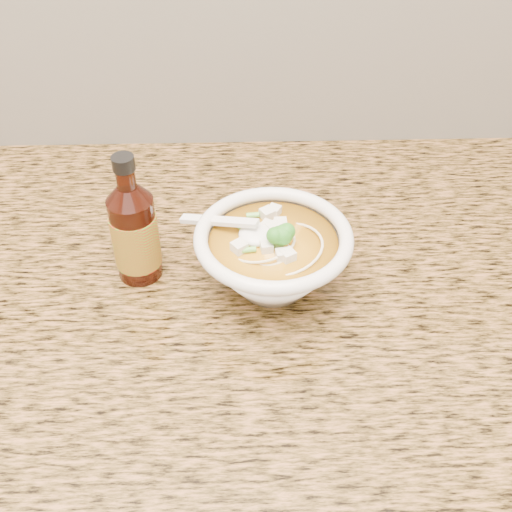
{
  "coord_description": "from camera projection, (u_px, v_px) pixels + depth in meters",
  "views": [
    {
      "loc": [
        0.15,
        1.09,
        1.45
      ],
      "look_at": [
        0.17,
        1.65,
        0.95
      ],
      "focal_mm": 45.0,
      "sensor_mm": 36.0,
      "label": 1
    }
  ],
  "objects": [
    {
      "name": "cabinet",
      "position": [
        159.0,
        472.0,
        1.11
      ],
      "size": [
        4.0,
        0.65,
        0.86
      ],
      "primitive_type": "cube",
      "color": "#361C10",
      "rests_on": "ground"
    },
    {
      "name": "counter_slab",
      "position": [
        124.0,
        287.0,
        0.81
      ],
      "size": [
        4.0,
        0.68,
        0.04
      ],
      "primitive_type": "cube",
      "color": "#905C34",
      "rests_on": "cabinet"
    },
    {
      "name": "soup_bowl",
      "position": [
        273.0,
        258.0,
        0.75
      ],
      "size": [
        0.2,
        0.18,
        0.1
      ],
      "rotation": [
        0.0,
        0.0,
        -0.16
      ],
      "color": "white",
      "rests_on": "counter_slab"
    },
    {
      "name": "hot_sauce_bottle",
      "position": [
        135.0,
        233.0,
        0.76
      ],
      "size": [
        0.06,
        0.06,
        0.17
      ],
      "rotation": [
        0.0,
        0.0,
        -0.05
      ],
      "color": "#391007",
      "rests_on": "counter_slab"
    }
  ]
}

